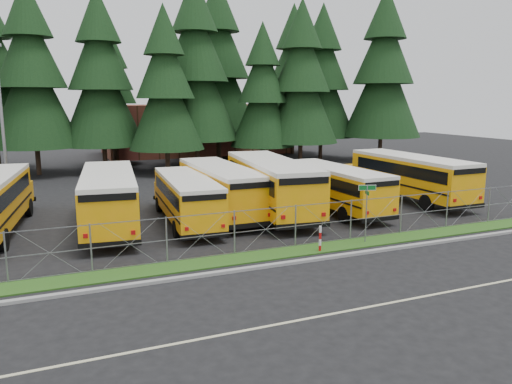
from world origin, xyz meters
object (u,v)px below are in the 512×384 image
Objects in this scene: street_sign at (367,201)px; bus_3 at (186,200)px; striped_bollard at (320,239)px; light_standard at (2,119)px; bus_2 at (109,200)px; bus_5 at (269,186)px; bus_east at (407,178)px; bus_4 at (219,190)px; bus_6 at (332,188)px.

bus_3 is at bearing 134.29° from street_sign.
striped_bollard is 22.32m from light_standard.
light_standard is at bearing 127.49° from bus_2.
bus_east is (10.18, -0.04, -0.10)m from bus_5.
light_standard is at bearing 144.75° from bus_4.
bus_6 is at bearing -173.00° from bus_east.
bus_4 is 8.99m from striped_bollard.
light_standard is (-5.36, 8.96, 3.99)m from bus_2.
bus_4 is 2.98m from bus_5.
light_standard is at bearing 128.37° from striped_bollard.
bus_2 reaches higher than bus_6.
bus_6 is (13.06, -0.99, -0.15)m from bus_2.
bus_6 reaches higher than striped_bollard.
striped_bollard is at bearing -125.83° from bus_6.
bus_4 is (6.36, 0.65, -0.05)m from bus_2.
bus_6 is at bearing 2.25° from bus_2.
bus_5 is at bearing -14.65° from bus_4.
striped_bollard is (4.16, -7.46, -0.72)m from bus_3.
bus_3 is 0.97× the size of bus_6.
bus_east reaches higher than bus_6.
bus_5 is at bearing -31.83° from light_standard.
bus_4 reaches higher than bus_3.
street_sign is (10.87, -7.70, 0.52)m from bus_2.
bus_2 is 11.54m from striped_bollard.
street_sign is 0.28× the size of light_standard.
bus_5 is at bearing 9.93° from bus_3.
bus_6 is at bearing 55.43° from striped_bollard.
bus_5 is at bearing 82.32° from striped_bollard.
bus_5 reaches higher than bus_4.
bus_5 reaches higher than striped_bollard.
bus_east is 26.69m from light_standard.
bus_east is at bearing 41.51° from street_sign.
light_standard reaches higher than bus_4.
bus_6 is (3.83, -0.89, -0.26)m from bus_5.
bus_5 is at bearing 165.68° from bus_6.
bus_5 reaches higher than bus_3.
bus_east is (19.41, -0.14, 0.01)m from bus_2.
street_sign is at bearing 8.68° from striped_bollard.
bus_east is 9.67× the size of striped_bollard.
striped_bollard is at bearing -51.63° from light_standard.
street_sign reaches higher than striped_bollard.
bus_2 reaches higher than bus_4.
street_sign is at bearing -45.75° from light_standard.
bus_6 is at bearing 71.88° from street_sign.
bus_3 is 8.58m from striped_bollard.
street_sign is (-2.20, -6.71, 0.67)m from bus_6.
bus_3 is at bearing 119.15° from striped_bollard.
bus_3 is (3.99, -0.65, -0.19)m from bus_2.
bus_5 is 10.18m from bus_east.
street_sign is (4.51, -8.36, 0.57)m from bus_4.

